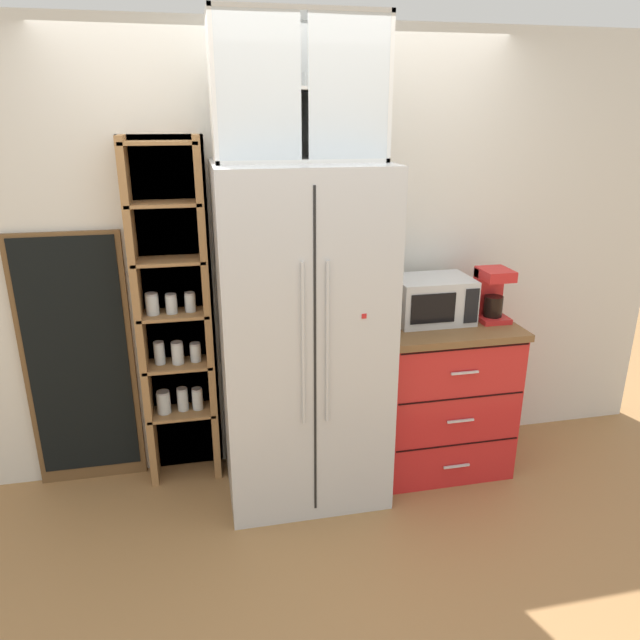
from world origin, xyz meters
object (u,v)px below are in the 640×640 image
(mug_red, at_px, (442,313))
(chalkboard_menu, at_px, (79,362))
(coffee_maker, at_px, (491,294))
(bottle_amber, at_px, (389,303))
(microwave, at_px, (432,299))
(refrigerator, at_px, (302,337))
(bottle_cobalt, at_px, (451,308))
(mug_charcoal, at_px, (444,313))

(mug_red, bearing_deg, chalkboard_menu, 174.20)
(coffee_maker, relative_size, chalkboard_menu, 0.21)
(mug_red, distance_m, bottle_amber, 0.35)
(microwave, relative_size, mug_red, 3.92)
(refrigerator, height_order, microwave, refrigerator)
(mug_red, distance_m, bottle_cobalt, 0.13)
(bottle_cobalt, bearing_deg, mug_red, 88.97)
(mug_charcoal, height_order, bottle_amber, bottle_amber)
(microwave, bearing_deg, chalkboard_menu, 173.84)
(coffee_maker, xyz_separation_m, bottle_cobalt, (-0.28, -0.07, -0.05))
(coffee_maker, xyz_separation_m, bottle_amber, (-0.62, 0.02, -0.03))
(coffee_maker, distance_m, mug_red, 0.30)
(coffee_maker, bearing_deg, refrigerator, -176.78)
(microwave, xyz_separation_m, mug_charcoal, (0.07, -0.02, -0.08))
(bottle_cobalt, height_order, bottle_amber, bottle_amber)
(mug_charcoal, bearing_deg, bottle_amber, -179.98)
(bottle_cobalt, xyz_separation_m, bottle_amber, (-0.34, 0.09, 0.02))
(coffee_maker, height_order, mug_charcoal, coffee_maker)
(mug_charcoal, relative_size, bottle_cobalt, 0.47)
(mug_red, xyz_separation_m, mug_charcoal, (-0.00, -0.03, 0.01))
(refrigerator, xyz_separation_m, chalkboard_menu, (-1.23, 0.32, -0.18))
(bottle_cobalt, bearing_deg, coffee_maker, 13.27)
(refrigerator, relative_size, mug_red, 16.56)
(microwave, distance_m, bottle_cobalt, 0.13)
(mug_charcoal, bearing_deg, mug_red, 89.08)
(microwave, height_order, bottle_cobalt, microwave)
(refrigerator, xyz_separation_m, bottle_cobalt, (0.86, -0.00, 0.11))
(microwave, height_order, mug_red, microwave)
(refrigerator, height_order, mug_charcoal, refrigerator)
(bottle_amber, bearing_deg, microwave, 4.14)
(microwave, xyz_separation_m, mug_red, (0.07, 0.01, -0.09))
(mug_red, bearing_deg, microwave, -175.53)
(chalkboard_menu, bearing_deg, mug_charcoal, -6.49)
(coffee_maker, relative_size, mug_red, 2.76)
(mug_charcoal, distance_m, chalkboard_menu, 2.11)
(microwave, xyz_separation_m, coffee_maker, (0.35, -0.04, 0.03))
(mug_charcoal, relative_size, chalkboard_menu, 0.08)
(refrigerator, xyz_separation_m, microwave, (0.79, 0.11, 0.13))
(coffee_maker, xyz_separation_m, chalkboard_menu, (-2.37, 0.26, -0.33))
(mug_red, bearing_deg, mug_charcoal, -90.92)
(refrigerator, distance_m, mug_charcoal, 0.87)
(microwave, xyz_separation_m, bottle_cobalt, (0.07, -0.11, -0.02))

